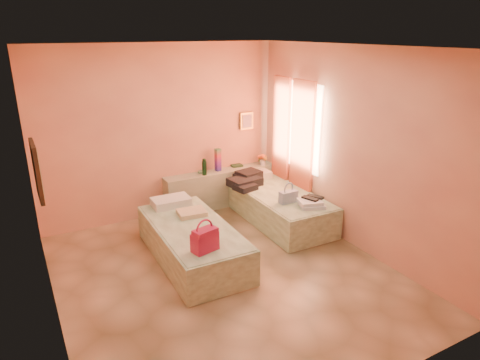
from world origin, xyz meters
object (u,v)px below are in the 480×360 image
object	(u,v)px
green_book	(237,166)
magenta_handbag	(205,240)
bed_left	(193,243)
towel_stack	(312,204)
blue_handbag	(288,197)
headboard_ledge	(221,188)
flower_vase	(263,159)
bed_right	(279,207)
water_bottle	(204,167)

from	to	relation	value
green_book	magenta_handbag	distance (m)	2.85
bed_left	towel_stack	bearing A→B (deg)	-6.59
green_book	blue_handbag	bearing A→B (deg)	-82.22
headboard_ledge	bed_left	size ratio (longest dim) A/B	1.02
flower_vase	magenta_handbag	xyz separation A→B (m)	(-2.12, -2.16, -0.13)
bed_right	green_book	world-z (taller)	green_book
magenta_handbag	towel_stack	world-z (taller)	magenta_handbag
bed_left	magenta_handbag	bearing A→B (deg)	-99.02
magenta_handbag	water_bottle	bearing A→B (deg)	52.45
water_bottle	green_book	distance (m)	0.73
bed_left	flower_vase	size ratio (longest dim) A/B	8.22
magenta_handbag	blue_handbag	distance (m)	1.88
bed_right	flower_vase	bearing A→B (deg)	74.94
flower_vase	blue_handbag	world-z (taller)	flower_vase
bed_right	blue_handbag	world-z (taller)	blue_handbag
bed_left	bed_right	xyz separation A→B (m)	(1.71, 0.48, 0.00)
bed_right	towel_stack	distance (m)	0.79
blue_handbag	water_bottle	bearing A→B (deg)	117.97
bed_right	water_bottle	world-z (taller)	water_bottle
bed_right	flower_vase	world-z (taller)	flower_vase
bed_right	water_bottle	bearing A→B (deg)	132.94
headboard_ledge	bed_left	xyz separation A→B (m)	(-1.19, -1.53, -0.08)
headboard_ledge	water_bottle	xyz separation A→B (m)	(-0.35, -0.08, 0.46)
flower_vase	towel_stack	distance (m)	1.73
green_book	towel_stack	bearing A→B (deg)	-76.13
water_bottle	flower_vase	xyz separation A→B (m)	(1.16, 0.01, -0.01)
magenta_handbag	towel_stack	size ratio (longest dim) A/B	0.88
bed_left	blue_handbag	xyz separation A→B (m)	(1.60, 0.06, 0.34)
bed_left	magenta_handbag	distance (m)	0.81
bed_left	bed_right	world-z (taller)	same
headboard_ledge	flower_vase	world-z (taller)	flower_vase
bed_right	magenta_handbag	size ratio (longest dim) A/B	6.51
bed_left	green_book	xyz separation A→B (m)	(1.55, 1.61, 0.42)
towel_stack	blue_handbag	bearing A→B (deg)	124.44
blue_handbag	towel_stack	bearing A→B (deg)	-56.17
bed_left	flower_vase	bearing A→B (deg)	37.21
blue_handbag	headboard_ledge	bearing A→B (deg)	105.00
headboard_ledge	bed_right	bearing A→B (deg)	-63.43
headboard_ledge	towel_stack	bearing A→B (deg)	-70.74
green_book	blue_handbag	world-z (taller)	same
water_bottle	towel_stack	bearing A→B (deg)	-60.31
bed_right	green_book	bearing A→B (deg)	99.54
bed_left	green_book	size ratio (longest dim) A/B	10.29
water_bottle	green_book	size ratio (longest dim) A/B	1.40
bed_left	blue_handbag	world-z (taller)	blue_handbag
water_bottle	blue_handbag	bearing A→B (deg)	-61.42
water_bottle	bed_right	bearing A→B (deg)	-48.15
headboard_ledge	flower_vase	size ratio (longest dim) A/B	8.42
headboard_ledge	blue_handbag	bearing A→B (deg)	-74.39
bed_right	magenta_handbag	xyz separation A→B (m)	(-1.84, -1.17, 0.39)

